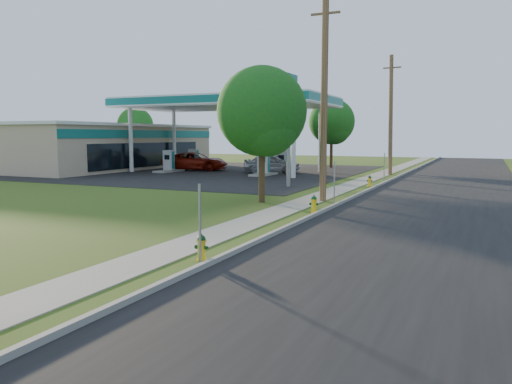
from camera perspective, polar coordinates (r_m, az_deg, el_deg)
ground_plane at (r=9.44m, az=-21.45°, el=-13.54°), size 140.00×140.00×0.00m
road at (r=16.50m, az=17.43°, el=-4.83°), size 8.00×120.00×0.02m
curb at (r=17.43m, az=4.26°, el=-3.74°), size 0.15×120.00×0.15m
sidewalk at (r=18.12m, az=-0.94°, el=-3.52°), size 1.50×120.00×0.03m
forecourt at (r=44.33m, az=-5.78°, el=2.37°), size 26.00×28.00×0.02m
utility_pole_mid at (r=24.21m, az=7.80°, el=10.66°), size 1.40×0.32×9.80m
utility_pole_far at (r=41.71m, az=15.15°, el=8.51°), size 1.40×0.32×9.50m
sign_post_near at (r=12.22m, az=-6.44°, el=-3.74°), size 0.05×0.04×2.00m
sign_post_mid at (r=23.04m, az=8.95°, el=1.02°), size 0.05×0.04×2.00m
sign_post_far at (r=34.90m, az=14.45°, el=2.72°), size 0.05×0.04×2.00m
gas_canopy at (r=43.33m, az=-3.55°, el=10.08°), size 18.18×9.18×6.40m
fuel_pump_nw at (r=43.95m, az=-9.93°, el=3.20°), size 1.20×3.20×1.90m
fuel_pump_ne at (r=39.53m, az=0.87°, el=2.94°), size 1.20×3.20×1.90m
fuel_pump_sw at (r=47.29m, az=-7.17°, el=3.47°), size 1.20×3.20×1.90m
fuel_pump_se at (r=43.22m, az=3.03°, el=3.23°), size 1.20×3.20×1.90m
convenience_store at (r=50.71m, az=-16.60°, el=5.04°), size 10.40×22.40×4.25m
price_pylon at (r=30.70m, az=3.79°, el=10.70°), size 0.34×2.04×6.85m
tree_verge at (r=23.48m, az=0.82°, el=8.82°), size 4.22×4.22×6.40m
tree_lot at (r=49.33m, az=8.73°, el=7.76°), size 4.45×4.45×6.74m
tree_back at (r=60.85m, az=-13.61°, el=7.24°), size 4.27×4.27×6.48m
hydrant_near at (r=12.73m, az=-6.25°, el=-6.34°), size 0.36×0.32×0.70m
hydrant_mid at (r=20.59m, az=6.64°, el=-1.39°), size 0.38×0.34×0.73m
hydrant_far at (r=31.88m, az=12.85°, el=1.23°), size 0.36×0.32×0.69m
car_red at (r=45.78m, az=-6.93°, el=3.49°), size 6.38×4.07×1.64m
car_silver at (r=42.38m, az=1.85°, el=3.29°), size 5.05×2.83×1.62m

